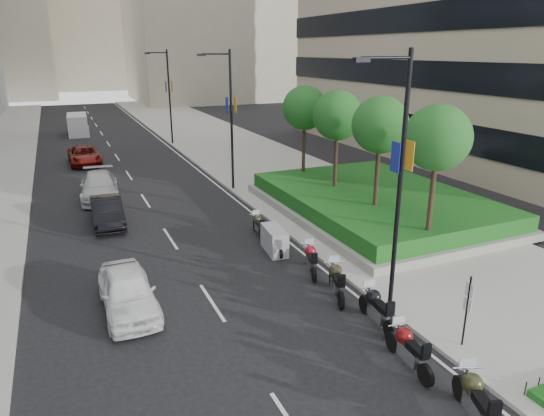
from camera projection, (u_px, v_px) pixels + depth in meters
ground at (296, 351)px, 15.10m from camera, size 160.00×160.00×0.00m
sidewalk_right at (238, 151)px, 44.62m from camera, size 10.00×100.00×0.15m
lane_edge at (181, 157)px, 42.60m from camera, size 0.12×100.00×0.01m
lane_centre at (120, 162)px, 40.61m from camera, size 0.12×100.00×0.01m
building_cream_centre at (78, 5)px, 114.31m from camera, size 30.00×24.00×38.00m
planter at (375, 209)px, 27.53m from camera, size 10.00×14.00×0.40m
hedge at (376, 198)px, 27.34m from camera, size 9.40×13.40×0.80m
tree_0 at (438, 138)px, 20.16m from camera, size 2.80×2.80×6.30m
tree_1 at (380, 125)px, 23.64m from camera, size 2.80×2.80×6.30m
tree_2 at (337, 116)px, 27.12m from camera, size 2.80×2.80×6.30m
tree_3 at (304, 108)px, 30.60m from camera, size 2.80×2.80×6.30m
lamp_post_0 at (397, 173)px, 15.99m from camera, size 2.34×0.45×9.00m
lamp_post_1 at (229, 114)px, 30.77m from camera, size 2.34×0.45×9.00m
lamp_post_2 at (168, 92)px, 46.42m from camera, size 2.34×0.45×9.00m
parking_sign at (467, 307)px, 14.75m from camera, size 0.06×0.32×2.50m
motorcycle_0 at (475, 400)px, 12.00m from camera, size 1.12×2.35×1.23m
motorcycle_1 at (408, 348)px, 14.15m from camera, size 0.78×2.33×1.16m
motorcycle_2 at (377, 308)px, 16.32m from camera, size 0.80×2.41×1.20m
motorcycle_3 at (336, 281)px, 18.25m from camera, size 1.05×2.31×1.20m
motorcycle_4 at (311, 259)px, 20.24m from camera, size 0.97×2.15×1.11m
motorcycle_5 at (274, 240)px, 22.30m from camera, size 0.99×2.04×1.17m
motorcycle_6 at (258, 225)px, 24.35m from camera, size 0.67×2.01×1.00m
car_a at (128, 291)px, 17.19m from camera, size 1.83×4.50×1.53m
car_b at (107, 212)px, 25.80m from camera, size 1.68×4.50×1.47m
car_c at (99, 186)px, 30.43m from camera, size 2.67×5.61×1.58m
car_d at (84, 155)px, 39.66m from camera, size 2.49×5.20×1.43m
delivery_van at (78, 126)px, 53.21m from camera, size 2.22×5.33×2.20m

